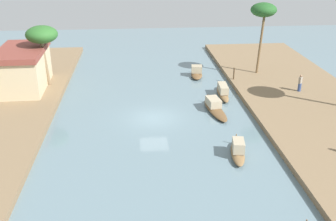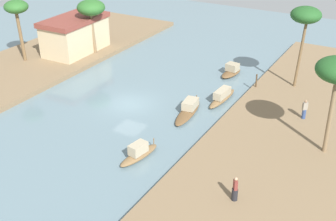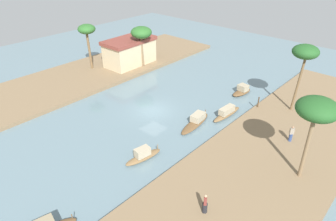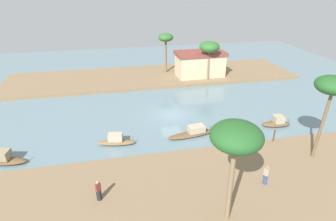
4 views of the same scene
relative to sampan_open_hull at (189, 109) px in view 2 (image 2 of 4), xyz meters
The scene contains 14 objects.
river_water 5.63m from the sampan_open_hull, 100.87° to the left, with size 76.13×76.13×0.00m, color slate.
riverbank_left 8.91m from the sampan_open_hull, 96.83° to the right, with size 47.39×11.48×0.47m, color #846B4C.
riverbank_right 19.92m from the sampan_open_hull, 93.05° to the left, with size 47.39×11.48×0.47m, color #846B4C.
sampan_open_hull is the anchor object (origin of this frame).
sampan_downstream_large 7.99m from the sampan_open_hull, behind, with size 3.84×1.55×1.23m.
sampan_with_red_awning 3.99m from the sampan_open_hull, 22.51° to the right, with size 4.74×1.13×1.18m.
sampan_midstream 9.87m from the sampan_open_hull, ahead, with size 3.38×1.62×1.23m.
person_on_near_bank 9.59m from the sampan_open_hull, 70.82° to the right, with size 0.46×0.46×1.67m.
person_by_mooring 12.50m from the sampan_open_hull, 139.66° to the right, with size 0.53×0.53×1.66m.
mooring_post 8.05m from the sampan_open_hull, 25.58° to the right, with size 0.14×0.14×1.28m, color #4C3823.
palm_tree_left_far 13.35m from the sampan_open_hull, 35.97° to the right, with size 2.73×2.73×7.67m.
palm_tree_right_tall 21.94m from the sampan_open_hull, 86.08° to the left, with size 2.51×2.51×6.58m.
palm_tree_right_short 18.29m from the sampan_open_hull, 65.58° to the left, with size 3.10×3.10×6.04m.
riverside_building 19.25m from the sampan_open_hull, 70.07° to the left, with size 8.06×4.53×3.98m.
Camera 2 is at (-28.90, -20.65, 17.62)m, focal length 46.73 mm.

